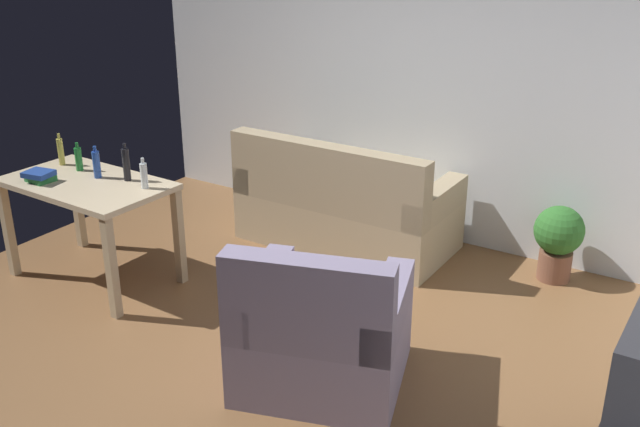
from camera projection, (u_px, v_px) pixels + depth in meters
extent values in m
cube|color=brown|center=(264.00, 348.00, 4.54)|extent=(5.20, 4.40, 0.02)
cube|color=silver|center=(424.00, 72.00, 5.74)|extent=(5.20, 0.10, 2.70)
cube|color=tan|center=(348.00, 219.00, 5.93)|extent=(1.69, 0.84, 0.40)
cube|color=tan|center=(326.00, 178.00, 5.49)|extent=(1.69, 0.16, 0.52)
cube|color=tan|center=(436.00, 202.00, 5.43)|extent=(0.16, 0.84, 0.22)
cube|color=tan|center=(271.00, 167.00, 6.19)|extent=(0.16, 0.84, 0.22)
cube|color=#C6B28E|center=(86.00, 184.00, 5.13)|extent=(1.22, 0.74, 0.04)
cube|color=tan|center=(8.00, 230.00, 5.33)|extent=(0.06, 0.06, 0.72)
cube|color=tan|center=(111.00, 268.00, 4.74)|extent=(0.06, 0.06, 0.72)
cube|color=tan|center=(78.00, 204.00, 5.80)|extent=(0.06, 0.06, 0.72)
cube|color=tan|center=(179.00, 236.00, 5.22)|extent=(0.06, 0.06, 0.72)
cylinder|color=brown|center=(554.00, 265.00, 5.35)|extent=(0.24, 0.24, 0.22)
sphere|color=#2D6B28|center=(559.00, 230.00, 5.25)|extent=(0.36, 0.36, 0.36)
cube|color=gray|center=(323.00, 348.00, 4.16)|extent=(1.12, 1.08, 0.40)
cube|color=slate|center=(307.00, 306.00, 3.68)|extent=(0.91, 0.43, 0.52)
cube|color=gray|center=(389.00, 309.00, 3.96)|extent=(0.41, 0.85, 0.22)
cube|color=gray|center=(260.00, 292.00, 4.13)|extent=(0.41, 0.85, 0.22)
cylinder|color=#BCB24C|center=(61.00, 152.00, 5.43)|extent=(0.04, 0.04, 0.20)
cylinder|color=#BCB24C|center=(59.00, 136.00, 5.38)|extent=(0.02, 0.02, 0.04)
cylinder|color=#1E722D|center=(79.00, 159.00, 5.31)|extent=(0.05, 0.05, 0.17)
cylinder|color=#1E722D|center=(77.00, 145.00, 5.27)|extent=(0.02, 0.02, 0.04)
cylinder|color=#2347A3|center=(97.00, 165.00, 5.16)|extent=(0.05, 0.05, 0.19)
cylinder|color=#2347A3|center=(95.00, 149.00, 5.11)|extent=(0.02, 0.02, 0.04)
cylinder|color=black|center=(126.00, 165.00, 5.10)|extent=(0.05, 0.05, 0.23)
cylinder|color=black|center=(124.00, 146.00, 5.04)|extent=(0.02, 0.02, 0.04)
cylinder|color=silver|center=(144.00, 176.00, 4.96)|extent=(0.05, 0.05, 0.18)
cylinder|color=silver|center=(143.00, 161.00, 4.92)|extent=(0.02, 0.02, 0.04)
cube|color=#236B33|center=(41.00, 178.00, 5.12)|extent=(0.18, 0.16, 0.04)
cube|color=navy|center=(39.00, 174.00, 5.09)|extent=(0.21, 0.19, 0.04)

